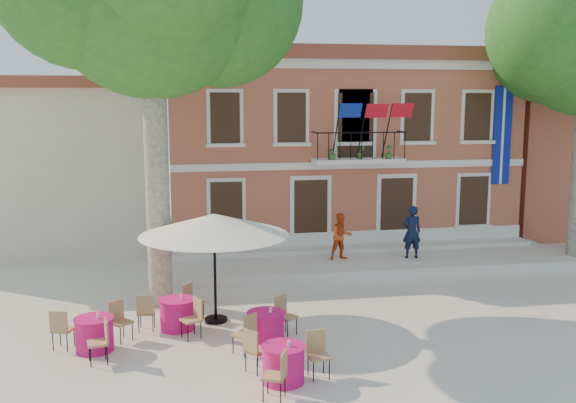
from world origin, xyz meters
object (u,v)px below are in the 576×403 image
Objects in this scene: pedestrian_navy at (412,232)px; cafe_table_0 at (177,312)px; cafe_table_1 at (283,362)px; cafe_table_2 at (94,332)px; patio_umbrella at (214,225)px; cafe_table_3 at (266,327)px; pedestrian_orange at (341,236)px.

cafe_table_0 is at bearing 32.42° from pedestrian_navy.
cafe_table_1 and cafe_table_2 have the same top height.
cafe_table_2 is (-3.93, 2.36, 0.00)m from cafe_table_1.
patio_umbrella is 4.51m from cafe_table_1.
cafe_table_2 is 3.88m from cafe_table_3.
pedestrian_navy is at bearing 46.26° from cafe_table_3.
pedestrian_navy reaches higher than cafe_table_3.
cafe_table_2 is at bearing -152.12° from patio_umbrella.
patio_umbrella is 2.40× the size of pedestrian_orange.
cafe_table_1 is at bearing -120.42° from pedestrian_orange.
pedestrian_navy is 1.04× the size of cafe_table_3.
cafe_table_0 is 2.43m from cafe_table_3.
cafe_table_0 is (-5.46, -4.96, -0.66)m from pedestrian_orange.
patio_umbrella is 2.05× the size of cafe_table_2.
pedestrian_orange is 0.84× the size of cafe_table_0.
pedestrian_orange reaches higher than cafe_table_0.
cafe_table_3 is at bearing -127.04° from pedestrian_orange.
patio_umbrella reaches higher than cafe_table_2.
pedestrian_orange is 7.40m from cafe_table_0.
pedestrian_navy is at bearing 31.10° from cafe_table_0.
cafe_table_0 is at bearing -146.23° from pedestrian_orange.
cafe_table_1 is (2.08, -3.43, 0.00)m from cafe_table_0.
cafe_table_0 is at bearing 121.25° from cafe_table_1.
cafe_table_1 is at bearing -73.88° from patio_umbrella.
pedestrian_navy reaches higher than cafe_table_2.
cafe_table_0 and cafe_table_2 have the same top height.
pedestrian_navy is (6.88, 4.32, -1.31)m from patio_umbrella.
pedestrian_orange is at bearing 61.43° from cafe_table_3.
patio_umbrella reaches higher than pedestrian_navy.
cafe_table_2 is at bearing 149.05° from cafe_table_1.
pedestrian_navy reaches higher than cafe_table_0.
pedestrian_orange is at bearing 68.05° from cafe_table_1.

